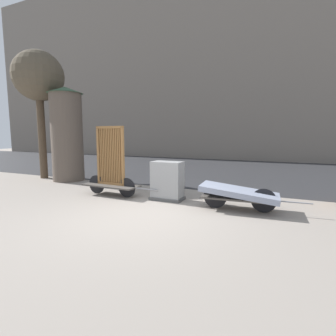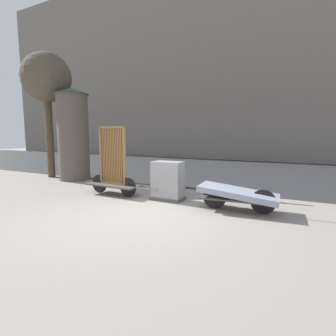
{
  "view_description": "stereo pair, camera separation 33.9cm",
  "coord_description": "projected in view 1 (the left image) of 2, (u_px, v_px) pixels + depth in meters",
  "views": [
    {
      "loc": [
        2.82,
        -4.8,
        1.77
      ],
      "look_at": [
        0.0,
        1.36,
        0.91
      ],
      "focal_mm": 28.0,
      "sensor_mm": 36.0,
      "label": 1
    },
    {
      "loc": [
        3.12,
        -4.65,
        1.77
      ],
      "look_at": [
        0.0,
        1.36,
        0.91
      ],
      "focal_mm": 28.0,
      "sensor_mm": 36.0,
      "label": 2
    }
  ],
  "objects": [
    {
      "name": "ground_plane",
      "position": [
        142.0,
        216.0,
        5.72
      ],
      "size": [
        60.0,
        60.0,
        0.0
      ],
      "primitive_type": "plane",
      "color": "gray"
    },
    {
      "name": "road_strip",
      "position": [
        226.0,
        170.0,
        13.3
      ],
      "size": [
        56.0,
        10.55,
        0.01
      ],
      "color": "#2D2D30",
      "rests_on": "ground_plane"
    },
    {
      "name": "building_facade",
      "position": [
        250.0,
        59.0,
        18.95
      ],
      "size": [
        48.0,
        4.0,
        14.37
      ],
      "color": "slate",
      "rests_on": "ground_plane"
    },
    {
      "name": "bike_cart_with_bedframe",
      "position": [
        111.0,
        171.0,
        7.61
      ],
      "size": [
        2.41,
        0.71,
        2.02
      ],
      "rotation": [
        0.0,
        0.0,
        -0.04
      ],
      "color": "#4C4742",
      "rests_on": "ground_plane"
    },
    {
      "name": "bike_cart_with_mattress",
      "position": [
        239.0,
        194.0,
        6.14
      ],
      "size": [
        2.47,
        0.94,
        0.6
      ],
      "rotation": [
        0.0,
        0.0,
        0.07
      ],
      "color": "#4C4742",
      "rests_on": "ground_plane"
    },
    {
      "name": "utility_cabinet",
      "position": [
        167.0,
        182.0,
        7.12
      ],
      "size": [
        0.89,
        0.53,
        1.05
      ],
      "color": "#4C4C4C",
      "rests_on": "ground_plane"
    },
    {
      "name": "advertising_column",
      "position": [
        67.0,
        134.0,
        10.02
      ],
      "size": [
        1.31,
        1.31,
        3.56
      ],
      "color": "brown",
      "rests_on": "ground_plane"
    },
    {
      "name": "street_tree",
      "position": [
        38.0,
        78.0,
        10.31
      ],
      "size": [
        1.95,
        1.95,
        5.05
      ],
      "color": "#4C3D2D",
      "rests_on": "ground_plane"
    }
  ]
}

